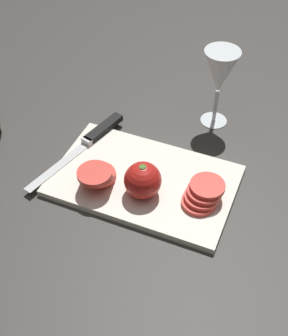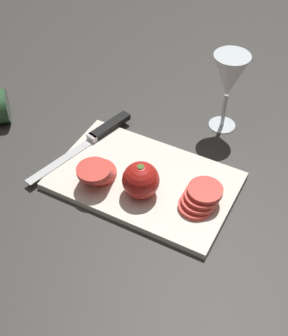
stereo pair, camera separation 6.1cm
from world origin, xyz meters
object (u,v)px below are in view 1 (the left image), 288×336
whole_tomato (143,180)px  tomato_slice_stack_near (97,175)px  tomato_slice_stack_far (203,194)px  wine_glass (220,74)px  knife (96,135)px

whole_tomato → tomato_slice_stack_near: bearing=6.5°
tomato_slice_stack_near → tomato_slice_stack_far: size_ratio=1.09×
wine_glass → whole_tomato: (0.06, 0.29, -0.08)m
whole_tomato → tomato_slice_stack_near: whole_tomato is taller
knife → whole_tomato: bearing=69.7°
whole_tomato → tomato_slice_stack_far: size_ratio=0.83×
whole_tomato → tomato_slice_stack_far: bearing=-167.6°
tomato_slice_stack_near → tomato_slice_stack_far: tomato_slice_stack_near is taller
whole_tomato → tomato_slice_stack_far: 0.12m
wine_glass → knife: 0.30m
tomato_slice_stack_near → tomato_slice_stack_far: (-0.21, -0.04, -0.00)m
whole_tomato → knife: 0.20m
tomato_slice_stack_near → whole_tomato: bearing=-173.5°
knife → tomato_slice_stack_far: 0.29m
whole_tomato → tomato_slice_stack_near: size_ratio=0.76×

